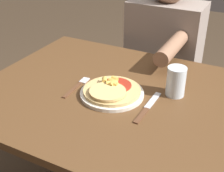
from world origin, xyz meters
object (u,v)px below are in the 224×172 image
(dining_table, at_px, (124,120))
(drinking_glass, at_px, (176,81))
(plate, at_px, (112,94))
(fork, at_px, (78,86))
(knife, at_px, (147,108))
(pizza, at_px, (111,90))
(person_diner, at_px, (163,56))

(dining_table, relative_size, drinking_glass, 10.04)
(dining_table, xyz_separation_m, plate, (-0.04, -0.02, 0.12))
(fork, distance_m, knife, 0.31)
(plate, bearing_deg, knife, -7.86)
(fork, height_order, knife, same)
(drinking_glass, bearing_deg, pizza, -151.10)
(dining_table, distance_m, fork, 0.23)
(dining_table, xyz_separation_m, pizza, (-0.05, -0.02, 0.14))
(dining_table, xyz_separation_m, fork, (-0.20, -0.02, 0.12))
(pizza, bearing_deg, fork, -179.84)
(plate, bearing_deg, dining_table, 22.68)
(plate, height_order, drinking_glass, drinking_glass)
(plate, height_order, person_diner, person_diner)
(dining_table, distance_m, knife, 0.16)
(dining_table, relative_size, fork, 6.54)
(knife, xyz_separation_m, person_diner, (-0.16, 0.66, -0.09))
(dining_table, height_order, plate, plate)
(pizza, xyz_separation_m, fork, (-0.15, -0.00, -0.02))
(plate, height_order, pizza, pizza)
(plate, xyz_separation_m, pizza, (-0.00, -0.00, 0.02))
(fork, distance_m, person_diner, 0.66)
(fork, relative_size, knife, 0.80)
(knife, bearing_deg, plate, 172.14)
(dining_table, relative_size, plate, 4.72)
(dining_table, bearing_deg, drinking_glass, 29.82)
(plate, relative_size, drinking_glass, 2.13)
(pizza, bearing_deg, person_diner, 90.60)
(dining_table, height_order, drinking_glass, drinking_glass)
(dining_table, height_order, knife, knife)
(fork, xyz_separation_m, drinking_glass, (0.36, 0.12, 0.05))
(fork, bearing_deg, plate, 1.36)
(pizza, xyz_separation_m, person_diner, (-0.01, 0.64, -0.11))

